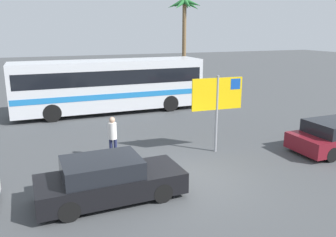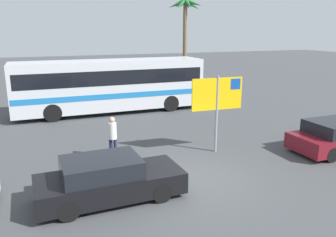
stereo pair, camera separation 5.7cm
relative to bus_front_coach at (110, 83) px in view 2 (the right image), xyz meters
name	(u,v)px [view 2 (the right image)]	position (x,y,z in m)	size (l,w,h in m)	color
ground	(185,181)	(0.16, -10.92, -1.78)	(120.00, 120.00, 0.00)	#424447
bus_front_coach	(110,83)	(0.00, 0.00, 0.00)	(11.34, 2.60, 3.17)	silver
ferry_sign	(218,97)	(2.61, -8.66, 0.54)	(2.20, 0.16, 3.20)	gray
car_black	(108,180)	(-2.48, -11.22, -1.15)	(4.38, 1.88, 1.32)	black
pedestrian_near_sign	(113,134)	(-1.62, -7.97, -0.78)	(0.32, 0.32, 1.71)	#1E2347
palm_tree_seaside	(185,16)	(7.41, 5.52, 4.21)	(2.80, 2.86, 7.40)	brown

